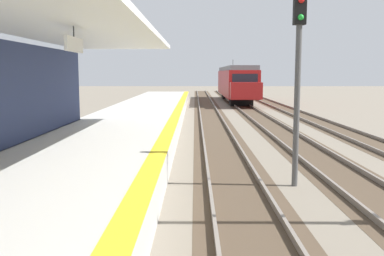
# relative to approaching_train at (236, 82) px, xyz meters

# --- Properties ---
(station_platform) EXTENTS (5.00, 80.00, 0.91)m
(station_platform) POSITION_rel_approaching_train_xyz_m (-7.80, -34.49, -1.73)
(station_platform) COLOR #B7B5AD
(station_platform) RESTS_ON ground
(track_pair_nearest_platform) EXTENTS (2.34, 120.00, 0.16)m
(track_pair_nearest_platform) POSITION_rel_approaching_train_xyz_m (-3.40, -30.49, -2.13)
(track_pair_nearest_platform) COLOR #4C3D2D
(track_pair_nearest_platform) RESTS_ON ground
(track_pair_middle) EXTENTS (2.34, 120.00, 0.16)m
(track_pair_middle) POSITION_rel_approaching_train_xyz_m (-0.00, -30.49, -2.13)
(track_pair_middle) COLOR #4C3D2D
(track_pair_middle) RESTS_ON ground
(approaching_train) EXTENTS (2.93, 19.60, 4.76)m
(approaching_train) POSITION_rel_approaching_train_xyz_m (0.00, 0.00, 0.00)
(approaching_train) COLOR maroon
(approaching_train) RESTS_ON ground
(rail_signal_post) EXTENTS (0.32, 0.34, 5.20)m
(rail_signal_post) POSITION_rel_approaching_train_xyz_m (-1.75, -36.01, 1.02)
(rail_signal_post) COLOR #4C4C4C
(rail_signal_post) RESTS_ON ground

